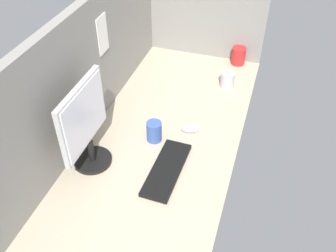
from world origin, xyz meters
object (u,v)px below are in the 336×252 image
at_px(monitor, 85,124).
at_px(mouse, 190,128).
at_px(keyboard, 167,169).
at_px(mug_steel, 227,79).
at_px(mug_ceramic_blue, 154,131).
at_px(mug_red_plastic, 238,56).

height_order(monitor, mouse, monitor).
distance_m(monitor, keyboard, 0.43).
height_order(mug_steel, mug_ceramic_blue, mug_ceramic_blue).
height_order(monitor, keyboard, monitor).
bearing_deg(monitor, mug_red_plastic, -24.88).
bearing_deg(mug_ceramic_blue, keyboard, -146.31).
bearing_deg(mouse, mug_steel, -28.61).
xyz_separation_m(keyboard, mouse, (0.31, -0.03, 0.01)).
height_order(mouse, mug_red_plastic, mug_red_plastic).
distance_m(keyboard, mouse, 0.31).
height_order(mug_steel, mug_red_plastic, mug_red_plastic).
xyz_separation_m(monitor, mug_ceramic_blue, (0.24, -0.23, -0.18)).
relative_size(keyboard, mug_steel, 4.08).
bearing_deg(mug_ceramic_blue, mouse, -53.38).
height_order(keyboard, mug_ceramic_blue, mug_ceramic_blue).
xyz_separation_m(keyboard, mug_ceramic_blue, (0.19, 0.13, 0.04)).
bearing_deg(mouse, mug_ceramic_blue, 110.54).
relative_size(monitor, mug_steel, 4.70).
xyz_separation_m(mouse, mug_ceramic_blue, (-0.12, 0.16, 0.04)).
relative_size(mouse, mug_ceramic_blue, 0.85).
xyz_separation_m(monitor, mug_red_plastic, (1.10, -0.51, -0.17)).
xyz_separation_m(keyboard, mug_red_plastic, (1.06, -0.15, 0.05)).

